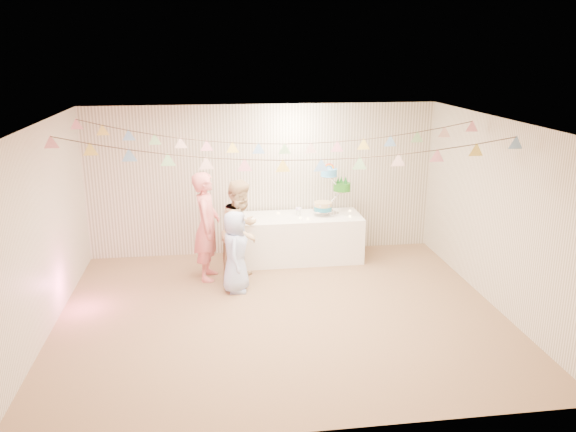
{
  "coord_description": "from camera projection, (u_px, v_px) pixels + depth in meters",
  "views": [
    {
      "loc": [
        -0.86,
        -6.93,
        3.49
      ],
      "look_at": [
        0.2,
        0.8,
        1.15
      ],
      "focal_mm": 35.0,
      "sensor_mm": 36.0,
      "label": 1
    }
  ],
  "objects": [
    {
      "name": "back_wall",
      "position": [
        263.0,
        180.0,
        9.69
      ],
      "size": [
        6.0,
        6.0,
        0.0
      ],
      "primitive_type": "plane",
      "color": "silver",
      "rests_on": "ground"
    },
    {
      "name": "tealight_0",
      "position": [
        253.0,
        220.0,
        9.21
      ],
      "size": [
        0.04,
        0.04,
        0.03
      ],
      "primitive_type": "cylinder",
      "color": "#FFD88C",
      "rests_on": "table"
    },
    {
      "name": "tealight_4",
      "position": [
        350.0,
        216.0,
        9.39
      ],
      "size": [
        0.04,
        0.04,
        0.03
      ],
      "primitive_type": "cylinder",
      "color": "#FFD88C",
      "rests_on": "table"
    },
    {
      "name": "bunting_front",
      "position": [
        283.0,
        148.0,
        6.84
      ],
      "size": [
        5.6,
        0.9,
        0.36
      ],
      "primitive_type": null,
      "color": "#72A5E5",
      "rests_on": "ceiling"
    },
    {
      "name": "posy",
      "position": [
        298.0,
        213.0,
        9.49
      ],
      "size": [
        0.13,
        0.13,
        0.14
      ],
      "primitive_type": null,
      "color": "white",
      "rests_on": "table"
    },
    {
      "name": "tealight_1",
      "position": [
        278.0,
        213.0,
        9.58
      ],
      "size": [
        0.04,
        0.04,
        0.03
      ],
      "primitive_type": "cylinder",
      "color": "#FFD88C",
      "rests_on": "table"
    },
    {
      "name": "floor",
      "position": [
        281.0,
        313.0,
        7.69
      ],
      "size": [
        6.0,
        6.0,
        0.0
      ],
      "primitive_type": "plane",
      "color": "#826146",
      "rests_on": "ground"
    },
    {
      "name": "cake_middle",
      "position": [
        341.0,
        193.0,
        9.59
      ],
      "size": [
        0.27,
        0.27,
        0.22
      ],
      "primitive_type": null,
      "color": "#21781A",
      "rests_on": "cake_stand"
    },
    {
      "name": "bunting_back",
      "position": [
        271.0,
        131.0,
        8.06
      ],
      "size": [
        5.6,
        1.1,
        0.4
      ],
      "primitive_type": null,
      "color": "pink",
      "rests_on": "ceiling"
    },
    {
      "name": "ceiling",
      "position": [
        281.0,
        123.0,
        6.95
      ],
      "size": [
        6.0,
        6.0,
        0.0
      ],
      "primitive_type": "plane",
      "color": "white",
      "rests_on": "ground"
    },
    {
      "name": "cake_bottom",
      "position": [
        323.0,
        212.0,
        9.48
      ],
      "size": [
        0.31,
        0.31,
        0.15
      ],
      "primitive_type": null,
      "color": "teal",
      "rests_on": "cake_stand"
    },
    {
      "name": "person_child",
      "position": [
        235.0,
        252.0,
        8.25
      ],
      "size": [
        0.48,
        0.66,
        1.24
      ],
      "primitive_type": "imported",
      "rotation": [
        0.0,
        0.0,
        1.41
      ],
      "color": "#AABEF1",
      "rests_on": "floor"
    },
    {
      "name": "cake_top_tier",
      "position": [
        329.0,
        180.0,
        9.37
      ],
      "size": [
        0.25,
        0.25,
        0.19
      ],
      "primitive_type": null,
      "color": "#469CDD",
      "rests_on": "cake_stand"
    },
    {
      "name": "tealight_2",
      "position": [
        308.0,
        219.0,
        9.26
      ],
      "size": [
        0.04,
        0.04,
        0.03
      ],
      "primitive_type": "cylinder",
      "color": "#FFD88C",
      "rests_on": "table"
    },
    {
      "name": "front_wall",
      "position": [
        316.0,
        307.0,
        4.95
      ],
      "size": [
        6.0,
        6.0,
        0.0
      ],
      "primitive_type": "plane",
      "color": "silver",
      "rests_on": "ground"
    },
    {
      "name": "left_wall",
      "position": [
        41.0,
        233.0,
        6.93
      ],
      "size": [
        5.0,
        5.0,
        0.0
      ],
      "primitive_type": "plane",
      "color": "silver",
      "rests_on": "ground"
    },
    {
      "name": "platter",
      "position": [
        269.0,
        219.0,
        9.35
      ],
      "size": [
        0.34,
        0.34,
        0.02
      ],
      "primitive_type": "cylinder",
      "color": "white",
      "rests_on": "table"
    },
    {
      "name": "tealight_3",
      "position": [
        318.0,
        211.0,
        9.71
      ],
      "size": [
        0.04,
        0.04,
        0.03
      ],
      "primitive_type": "cylinder",
      "color": "#FFD88C",
      "rests_on": "table"
    },
    {
      "name": "person_adult_a",
      "position": [
        207.0,
        226.0,
        8.65
      ],
      "size": [
        0.48,
        0.67,
        1.7
      ],
      "primitive_type": "imported",
      "rotation": [
        0.0,
        0.0,
        1.44
      ],
      "color": "#DA7273",
      "rests_on": "floor"
    },
    {
      "name": "tealight_5",
      "position": [
        350.0,
        211.0,
        9.71
      ],
      "size": [
        0.04,
        0.04,
        0.03
      ],
      "primitive_type": "cylinder",
      "color": "#FFD88C",
      "rests_on": "table"
    },
    {
      "name": "cake_stand",
      "position": [
        332.0,
        192.0,
        9.47
      ],
      "size": [
        0.73,
        0.43,
        0.82
      ],
      "primitive_type": null,
      "color": "silver",
      "rests_on": "table"
    },
    {
      "name": "table",
      "position": [
        300.0,
        238.0,
        9.57
      ],
      "size": [
        2.06,
        0.83,
        0.77
      ],
      "primitive_type": "cube",
      "color": "white",
      "rests_on": "floor"
    },
    {
      "name": "tealight_6",
      "position": [
        300.0,
        218.0,
        9.3
      ],
      "size": [
        0.04,
        0.04,
        0.03
      ],
      "primitive_type": "cylinder",
      "color": "#FFD88C",
      "rests_on": "table"
    },
    {
      "name": "right_wall",
      "position": [
        497.0,
        214.0,
        7.71
      ],
      "size": [
        5.0,
        5.0,
        0.0
      ],
      "primitive_type": "plane",
      "color": "silver",
      "rests_on": "ground"
    },
    {
      "name": "person_adult_b",
      "position": [
        242.0,
        231.0,
        8.63
      ],
      "size": [
        0.93,
        0.98,
        1.6
      ],
      "primitive_type": "imported",
      "rotation": [
        0.0,
        0.0,
        0.99
      ],
      "color": "tan",
      "rests_on": "floor"
    }
  ]
}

